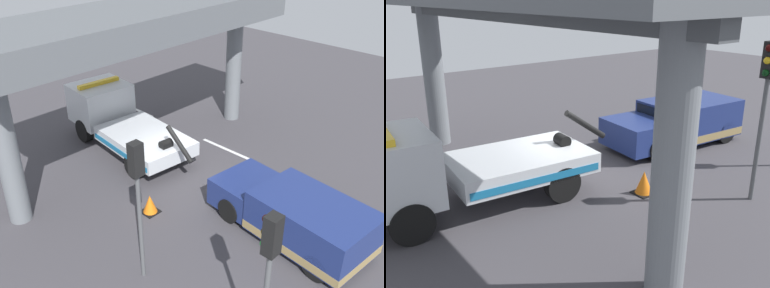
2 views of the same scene
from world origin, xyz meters
TOP-DOWN VIEW (x-y plane):
  - ground_plane at (0.00, 0.00)m, footprint 60.00×40.00m
  - lane_stripe_west at (-6.00, -2.86)m, footprint 2.60×0.16m
  - lane_stripe_mid at (0.00, -2.86)m, footprint 2.60×0.16m
  - lane_stripe_east at (6.00, -2.86)m, footprint 2.60×0.16m
  - tow_truck_white at (3.69, -0.08)m, footprint 7.34×2.96m
  - towed_van_green at (-5.13, 0.01)m, footprint 5.38×2.67m
  - overpass_structure at (1.89, 0.00)m, footprint 3.60×12.96m
  - traffic_light_near at (-6.98, 4.34)m, footprint 0.39×0.32m
  - traffic_light_far at (-2.98, 4.34)m, footprint 0.39×0.32m
  - traffic_cone_orange at (-0.95, 2.28)m, footprint 0.56×0.56m

SIDE VIEW (x-z plane):
  - ground_plane at x=0.00m, z-range -0.10..0.00m
  - lane_stripe_west at x=-6.00m, z-range 0.00..0.01m
  - lane_stripe_mid at x=0.00m, z-range 0.00..0.01m
  - lane_stripe_east at x=6.00m, z-range 0.00..0.01m
  - traffic_cone_orange at x=-0.95m, z-range -0.02..0.65m
  - towed_van_green at x=-5.13m, z-range -0.01..1.57m
  - tow_truck_white at x=3.69m, z-range -0.03..2.43m
  - traffic_light_near at x=-6.98m, z-range 0.97..5.17m
  - traffic_light_far at x=-2.98m, z-range 0.97..5.21m
  - overpass_structure at x=1.89m, z-range 2.21..8.29m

